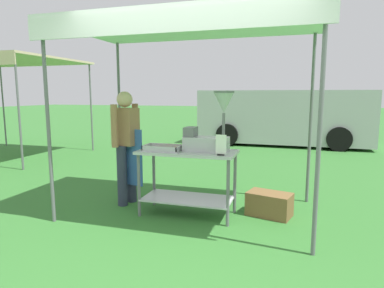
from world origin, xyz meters
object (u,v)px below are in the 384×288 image
(menu_sign, at_px, (221,147))
(van_silver, at_px, (283,116))
(neighbour_tent, at_px, (4,62))
(donut_fryer, at_px, (211,129))
(donut_tray, at_px, (163,149))
(donut_cart, at_px, (188,169))
(vendor, at_px, (126,142))
(stall_canopy, at_px, (190,30))
(supply_crate, at_px, (269,204))

(menu_sign, height_order, van_silver, van_silver)
(van_silver, xyz_separation_m, neighbour_tent, (-6.63, -4.19, 1.48))
(van_silver, bearing_deg, menu_sign, -94.07)
(donut_fryer, distance_m, menu_sign, 0.36)
(donut_tray, height_order, neighbour_tent, neighbour_tent)
(menu_sign, relative_size, van_silver, 0.05)
(neighbour_tent, bearing_deg, van_silver, 32.29)
(donut_cart, bearing_deg, neighbour_tent, 154.14)
(donut_cart, relative_size, vendor, 0.78)
(stall_canopy, relative_size, supply_crate, 5.26)
(neighbour_tent, bearing_deg, stall_canopy, -25.04)
(donut_cart, bearing_deg, stall_canopy, 90.00)
(menu_sign, distance_m, supply_crate, 1.08)
(supply_crate, height_order, neighbour_tent, neighbour_tent)
(donut_cart, bearing_deg, van_silver, 81.90)
(vendor, xyz_separation_m, van_silver, (1.95, 6.75, -0.03))
(vendor, bearing_deg, van_silver, 73.86)
(menu_sign, bearing_deg, neighbour_tent, 154.38)
(vendor, distance_m, neighbour_tent, 5.53)
(van_silver, bearing_deg, neighbour_tent, -147.71)
(donut_tray, relative_size, vendor, 0.29)
(donut_tray, bearing_deg, donut_fryer, 13.03)
(supply_crate, relative_size, neighbour_tent, 0.19)
(donut_cart, xyz_separation_m, vendor, (-0.97, 0.18, 0.29))
(stall_canopy, bearing_deg, donut_tray, -148.23)
(van_silver, bearing_deg, stall_canopy, -98.22)
(vendor, height_order, supply_crate, vendor)
(donut_fryer, distance_m, supply_crate, 1.25)
(stall_canopy, distance_m, supply_crate, 2.44)
(donut_cart, height_order, donut_tray, donut_tray)
(supply_crate, bearing_deg, menu_sign, -139.84)
(vendor, relative_size, neighbour_tent, 0.49)
(stall_canopy, distance_m, donut_cart, 1.75)
(vendor, bearing_deg, supply_crate, 2.54)
(neighbour_tent, bearing_deg, donut_cart, -25.86)
(menu_sign, height_order, supply_crate, menu_sign)
(stall_canopy, xyz_separation_m, supply_crate, (1.03, 0.17, -2.21))
(menu_sign, height_order, vendor, vendor)
(donut_tray, height_order, menu_sign, menu_sign)
(menu_sign, xyz_separation_m, neighbour_tent, (-6.13, 2.94, 1.40))
(donut_tray, bearing_deg, vendor, 158.34)
(donut_cart, xyz_separation_m, van_silver, (0.99, 6.93, 0.27))
(donut_cart, bearing_deg, donut_tray, -163.83)
(donut_tray, height_order, supply_crate, donut_tray)
(stall_canopy, relative_size, donut_fryer, 4.28)
(donut_fryer, bearing_deg, donut_tray, -166.97)
(stall_canopy, relative_size, donut_cart, 2.58)
(stall_canopy, bearing_deg, vendor, 175.36)
(menu_sign, bearing_deg, van_silver, 85.93)
(vendor, distance_m, van_silver, 7.03)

